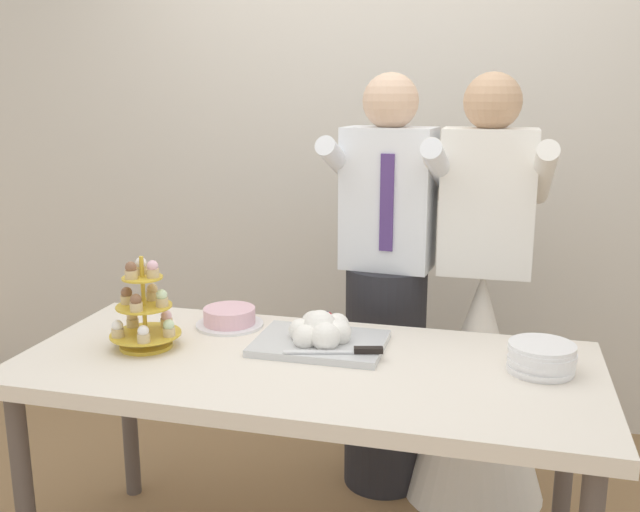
% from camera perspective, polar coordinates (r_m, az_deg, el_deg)
% --- Properties ---
extents(rear_wall, '(5.20, 0.10, 2.90)m').
position_cam_1_polar(rear_wall, '(3.45, 5.28, 10.80)').
color(rear_wall, beige).
rests_on(rear_wall, ground_plane).
extents(dessert_table, '(1.80, 0.80, 0.78)m').
position_cam_1_polar(dessert_table, '(2.25, -1.13, -10.18)').
color(dessert_table, silver).
rests_on(dessert_table, ground_plane).
extents(cupcake_stand, '(0.23, 0.23, 0.31)m').
position_cam_1_polar(cupcake_stand, '(2.36, -13.97, -4.52)').
color(cupcake_stand, gold).
rests_on(cupcake_stand, dessert_table).
extents(main_cake_tray, '(0.43, 0.31, 0.12)m').
position_cam_1_polar(main_cake_tray, '(2.31, 0.08, -6.41)').
color(main_cake_tray, silver).
rests_on(main_cake_tray, dessert_table).
extents(plate_stack, '(0.20, 0.20, 0.09)m').
position_cam_1_polar(plate_stack, '(2.22, 17.46, -7.86)').
color(plate_stack, white).
rests_on(plate_stack, dessert_table).
extents(round_cake, '(0.24, 0.24, 0.07)m').
position_cam_1_polar(round_cake, '(2.54, -7.32, -4.96)').
color(round_cake, white).
rests_on(round_cake, dessert_table).
extents(person_groom, '(0.50, 0.53, 1.66)m').
position_cam_1_polar(person_groom, '(2.81, 5.36, -4.34)').
color(person_groom, '#232328').
rests_on(person_groom, ground_plane).
extents(person_bride, '(0.56, 0.56, 1.66)m').
position_cam_1_polar(person_bride, '(2.85, 12.70, -7.89)').
color(person_bride, white).
rests_on(person_bride, ground_plane).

